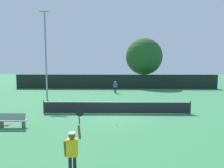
{
  "coord_description": "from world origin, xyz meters",
  "views": [
    {
      "loc": [
        -0.08,
        -16.6,
        4.05
      ],
      "look_at": [
        -0.47,
        5.87,
        1.8
      ],
      "focal_mm": 33.78,
      "sensor_mm": 36.0,
      "label": 1
    }
  ],
  "objects_px": {
    "light_pole": "(46,50)",
    "parked_car_near": "(71,81)",
    "courtside_bench": "(12,120)",
    "tennis_ball": "(117,125)",
    "spare_racket": "(8,124)",
    "player_receiving": "(115,86)",
    "large_tree": "(144,57)",
    "player_serving": "(73,148)"
  },
  "relations": [
    {
      "from": "courtside_bench",
      "to": "parked_car_near",
      "type": "distance_m",
      "value": 25.27
    },
    {
      "from": "spare_racket",
      "to": "parked_car_near",
      "type": "relative_size",
      "value": 0.12
    },
    {
      "from": "player_receiving",
      "to": "parked_car_near",
      "type": "distance_m",
      "value": 12.64
    },
    {
      "from": "player_serving",
      "to": "large_tree",
      "type": "distance_m",
      "value": 30.49
    },
    {
      "from": "courtside_bench",
      "to": "large_tree",
      "type": "distance_m",
      "value": 26.77
    },
    {
      "from": "courtside_bench",
      "to": "light_pole",
      "type": "distance_m",
      "value": 11.41
    },
    {
      "from": "spare_racket",
      "to": "parked_car_near",
      "type": "height_order",
      "value": "parked_car_near"
    },
    {
      "from": "player_receiving",
      "to": "light_pole",
      "type": "height_order",
      "value": "light_pole"
    },
    {
      "from": "light_pole",
      "to": "player_receiving",
      "type": "bearing_deg",
      "value": 35.08
    },
    {
      "from": "spare_racket",
      "to": "player_serving",
      "type": "bearing_deg",
      "value": -48.95
    },
    {
      "from": "tennis_ball",
      "to": "spare_racket",
      "type": "relative_size",
      "value": 0.13
    },
    {
      "from": "courtside_bench",
      "to": "light_pole",
      "type": "bearing_deg",
      "value": 96.29
    },
    {
      "from": "spare_racket",
      "to": "light_pole",
      "type": "bearing_deg",
      "value": 93.24
    },
    {
      "from": "courtside_bench",
      "to": "large_tree",
      "type": "height_order",
      "value": "large_tree"
    },
    {
      "from": "player_receiving",
      "to": "tennis_ball",
      "type": "xyz_separation_m",
      "value": [
        0.12,
        -14.82,
        -0.91
      ]
    },
    {
      "from": "player_receiving",
      "to": "tennis_ball",
      "type": "relative_size",
      "value": 22.86
    },
    {
      "from": "player_receiving",
      "to": "large_tree",
      "type": "height_order",
      "value": "large_tree"
    },
    {
      "from": "tennis_ball",
      "to": "courtside_bench",
      "type": "bearing_deg",
      "value": -174.09
    },
    {
      "from": "large_tree",
      "to": "courtside_bench",
      "type": "bearing_deg",
      "value": -115.51
    },
    {
      "from": "player_serving",
      "to": "tennis_ball",
      "type": "xyz_separation_m",
      "value": [
        1.56,
        6.43,
        -1.08
      ]
    },
    {
      "from": "tennis_ball",
      "to": "spare_racket",
      "type": "xyz_separation_m",
      "value": [
        -7.13,
        -0.04,
        -0.01
      ]
    },
    {
      "from": "tennis_ball",
      "to": "player_receiving",
      "type": "bearing_deg",
      "value": 90.46
    },
    {
      "from": "player_serving",
      "to": "light_pole",
      "type": "distance_m",
      "value": 17.63
    },
    {
      "from": "player_receiving",
      "to": "tennis_ball",
      "type": "bearing_deg",
      "value": 90.46
    },
    {
      "from": "spare_racket",
      "to": "large_tree",
      "type": "xyz_separation_m",
      "value": [
        11.93,
        23.15,
        5.11
      ]
    },
    {
      "from": "player_receiving",
      "to": "spare_racket",
      "type": "relative_size",
      "value": 3.0
    },
    {
      "from": "spare_racket",
      "to": "courtside_bench",
      "type": "bearing_deg",
      "value": -47.76
    },
    {
      "from": "player_serving",
      "to": "parked_car_near",
      "type": "xyz_separation_m",
      "value": [
        -6.64,
        30.97,
        -0.33
      ]
    },
    {
      "from": "light_pole",
      "to": "large_tree",
      "type": "bearing_deg",
      "value": 47.47
    },
    {
      "from": "courtside_bench",
      "to": "large_tree",
      "type": "bearing_deg",
      "value": 64.49
    },
    {
      "from": "player_serving",
      "to": "spare_racket",
      "type": "xyz_separation_m",
      "value": [
        -5.57,
        6.4,
        -1.09
      ]
    },
    {
      "from": "spare_racket",
      "to": "large_tree",
      "type": "bearing_deg",
      "value": 62.73
    },
    {
      "from": "player_serving",
      "to": "parked_car_near",
      "type": "bearing_deg",
      "value": 102.1
    },
    {
      "from": "light_pole",
      "to": "tennis_ball",
      "type": "bearing_deg",
      "value": -51.12
    },
    {
      "from": "tennis_ball",
      "to": "courtside_bench",
      "type": "height_order",
      "value": "courtside_bench"
    },
    {
      "from": "light_pole",
      "to": "parked_car_near",
      "type": "distance_m",
      "value": 15.75
    },
    {
      "from": "courtside_bench",
      "to": "spare_racket",
      "type": "bearing_deg",
      "value": 132.24
    },
    {
      "from": "large_tree",
      "to": "parked_car_near",
      "type": "distance_m",
      "value": 13.78
    },
    {
      "from": "player_serving",
      "to": "courtside_bench",
      "type": "bearing_deg",
      "value": 130.92
    },
    {
      "from": "player_receiving",
      "to": "courtside_bench",
      "type": "xyz_separation_m",
      "value": [
        -6.43,
        -15.5,
        -0.46
      ]
    },
    {
      "from": "light_pole",
      "to": "parked_car_near",
      "type": "height_order",
      "value": "light_pole"
    },
    {
      "from": "player_receiving",
      "to": "large_tree",
      "type": "distance_m",
      "value": 10.51
    }
  ]
}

